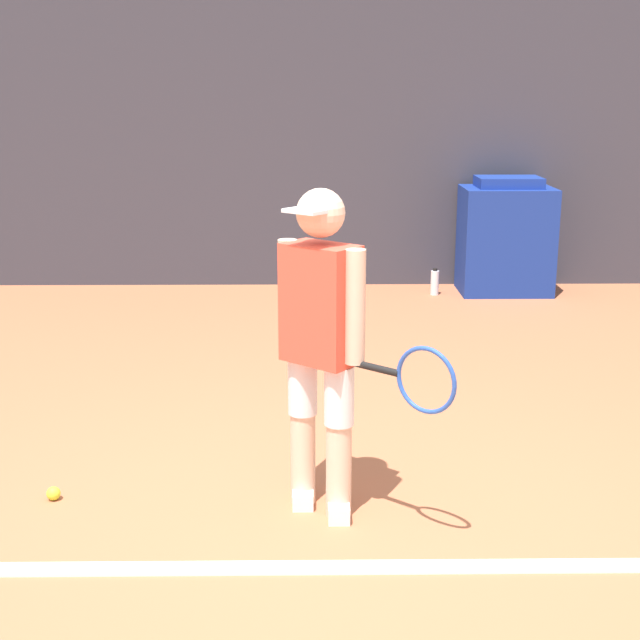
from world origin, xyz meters
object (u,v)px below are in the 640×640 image
Objects in this scene: tennis_player at (323,340)px; tennis_ball at (53,493)px; covered_chair at (506,238)px; water_bottle at (435,282)px.

tennis_player is 1.55m from tennis_ball.
tennis_player is 4.97m from covered_chair.
water_bottle is at bearing 115.63° from tennis_player.
tennis_player reaches higher than covered_chair.
tennis_player reaches higher than tennis_ball.
water_bottle is (1.15, 4.49, -0.72)m from tennis_player.
covered_chair reaches higher than water_bottle.
water_bottle reaches higher than tennis_ball.
tennis_player is 4.69m from water_bottle.
tennis_player is at bearing -104.43° from water_bottle.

